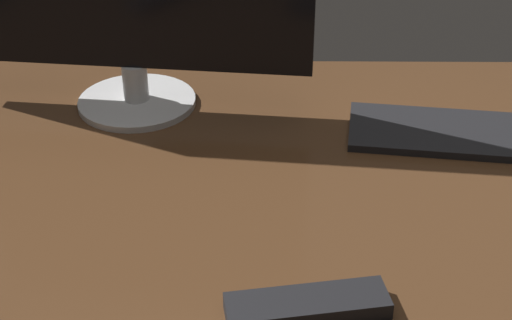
% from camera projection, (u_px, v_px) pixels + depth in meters
% --- Properties ---
extents(desk, '(1.40, 0.84, 0.02)m').
position_uv_depth(desk, '(268.00, 188.00, 1.10)').
color(desk, '#4C301C').
rests_on(desk, ground).
extents(keyboard, '(0.38, 0.19, 0.01)m').
position_uv_depth(keyboard, '(466.00, 134.00, 1.20)').
color(keyboard, black).
rests_on(keyboard, desk).
extents(tv_remote, '(0.19, 0.08, 0.02)m').
position_uv_depth(tv_remote, '(307.00, 306.00, 0.86)').
color(tv_remote, black).
rests_on(tv_remote, desk).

